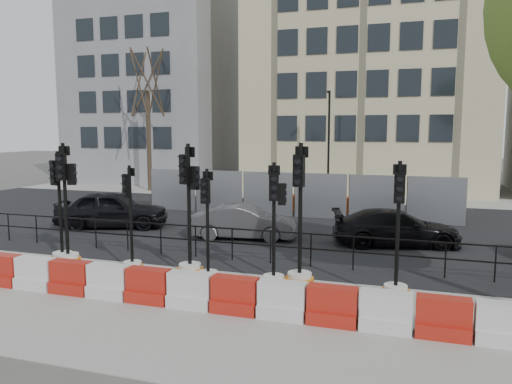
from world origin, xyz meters
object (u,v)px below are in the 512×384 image
(traffic_signal_h, at_px, (396,273))
(car_c, at_px, (396,228))
(traffic_signal_d, at_px, (190,248))
(traffic_signal_a, at_px, (61,243))
(car_a, at_px, (112,209))

(traffic_signal_h, height_order, car_c, traffic_signal_h)
(traffic_signal_d, height_order, car_c, traffic_signal_d)
(traffic_signal_d, relative_size, traffic_signal_h, 1.10)
(traffic_signal_a, relative_size, car_a, 0.71)
(traffic_signal_h, bearing_deg, traffic_signal_a, 174.51)
(traffic_signal_h, xyz_separation_m, car_c, (-0.24, 5.70, -0.05))
(traffic_signal_h, xyz_separation_m, car_a, (-11.16, 5.42, 0.07))
(traffic_signal_d, relative_size, car_a, 0.76)
(traffic_signal_d, xyz_separation_m, car_a, (-5.95, 5.36, -0.11))
(traffic_signal_h, relative_size, car_a, 0.69)
(traffic_signal_a, relative_size, traffic_signal_h, 1.02)
(traffic_signal_d, bearing_deg, car_c, 67.12)
(car_c, bearing_deg, traffic_signal_d, 124.94)
(traffic_signal_h, bearing_deg, car_c, 87.89)
(traffic_signal_a, height_order, car_a, traffic_signal_a)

